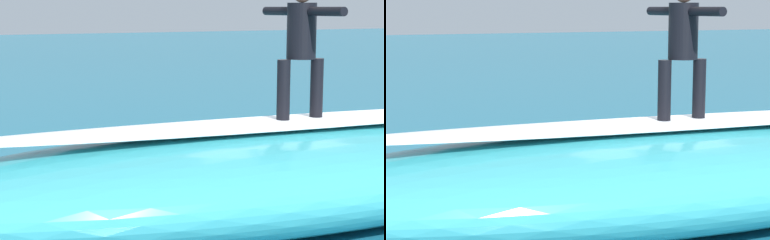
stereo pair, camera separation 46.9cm
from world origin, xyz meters
The scene contains 8 objects.
ground_plane centered at (0.00, 0.00, 0.00)m, with size 120.00×120.00×0.00m, color teal.
wave_crest centered at (0.58, 1.56, 0.60)m, with size 9.59×2.80×1.19m, color teal.
wave_foam_lip centered at (0.58, 1.56, 1.23)m, with size 8.16×0.98×0.08m, color white.
surfboard_riding centered at (0.39, 1.57, 1.22)m, with size 2.08×0.53×0.06m, color #E0563D.
surfer_riding centered at (0.39, 1.57, 2.17)m, with size 0.63×1.49×1.58m.
surfboard_paddling centered at (1.59, -1.65, 0.05)m, with size 2.31×0.57×0.10m, color yellow.
surfer_paddling centered at (1.54, -1.76, 0.23)m, with size 0.89×1.58×0.30m.
foam_patch_near centered at (1.54, 0.27, 0.08)m, with size 0.52×0.31×0.17m, color white.
Camera 2 is at (4.91, 8.71, 2.56)m, focal length 68.00 mm.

